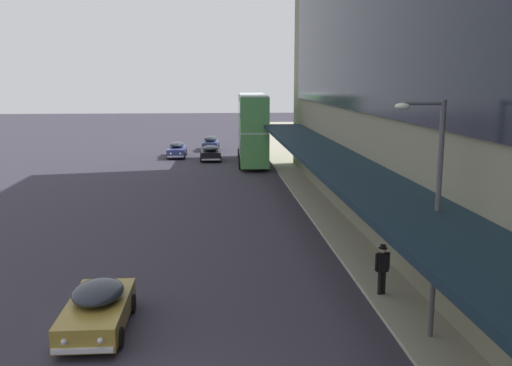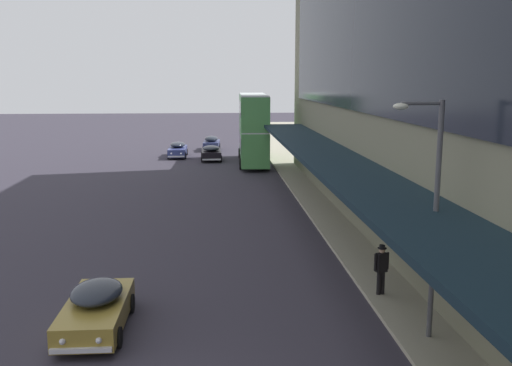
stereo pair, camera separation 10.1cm
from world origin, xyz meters
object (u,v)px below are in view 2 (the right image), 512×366
object	(u,v)px
street_lamp	(431,204)
sedan_second_mid	(96,307)
transit_bus_kerbside_front	(253,127)
pedestrian_at_kerb	(381,267)
sedan_lead_mid	(211,153)
sedan_trailing_near	(212,143)
sedan_lead_near	(178,150)

from	to	relation	value
street_lamp	sedan_second_mid	bearing A→B (deg)	170.82
transit_bus_kerbside_front	street_lamp	bearing A→B (deg)	-86.03
pedestrian_at_kerb	street_lamp	size ratio (longest dim) A/B	0.26
sedan_lead_mid	pedestrian_at_kerb	size ratio (longest dim) A/B	2.44
sedan_trailing_near	street_lamp	distance (m)	48.08
sedan_lead_mid	pedestrian_at_kerb	xyz separation A→B (m)	(6.19, -36.05, 0.45)
sedan_second_mid	sedan_trailing_near	distance (m)	46.02
transit_bus_kerbside_front	sedan_trailing_near	distance (m)	11.55
sedan_second_mid	sedan_lead_mid	bearing A→B (deg)	84.57
sedan_lead_mid	street_lamp	xyz separation A→B (m)	(6.50, -39.56, 3.57)
sedan_trailing_near	pedestrian_at_kerb	world-z (taller)	pedestrian_at_kerb
sedan_trailing_near	pedestrian_at_kerb	xyz separation A→B (m)	(6.17, -44.01, 0.40)
sedan_second_mid	street_lamp	world-z (taller)	street_lamp
pedestrian_at_kerb	sedan_lead_mid	bearing A→B (deg)	99.75
sedan_lead_near	street_lamp	bearing A→B (deg)	-76.80
transit_bus_kerbside_front	sedan_trailing_near	size ratio (longest dim) A/B	2.57
transit_bus_kerbside_front	sedan_trailing_near	xyz separation A→B (m)	(-3.90, 10.53, -2.69)
sedan_lead_mid	sedan_lead_near	bearing A→B (deg)	141.93
sedan_trailing_near	sedan_lead_near	world-z (taller)	sedan_trailing_near
sedan_second_mid	sedan_lead_near	xyz separation A→B (m)	(0.20, 40.59, 0.02)
sedan_lead_near	pedestrian_at_kerb	distance (m)	39.89
sedan_lead_mid	sedan_lead_near	world-z (taller)	sedan_lead_near
sedan_lead_near	pedestrian_at_kerb	size ratio (longest dim) A/B	2.64
sedan_lead_mid	sedan_lead_near	size ratio (longest dim) A/B	0.92
sedan_lead_near	street_lamp	distance (m)	43.52
sedan_lead_mid	transit_bus_kerbside_front	bearing A→B (deg)	-33.26
sedan_lead_mid	street_lamp	distance (m)	40.25
pedestrian_at_kerb	sedan_lead_near	bearing A→B (deg)	103.92
sedan_trailing_near	sedan_lead_near	distance (m)	6.30
sedan_lead_near	street_lamp	xyz separation A→B (m)	(9.90, -42.22, 3.55)
sedan_second_mid	transit_bus_kerbside_front	bearing A→B (deg)	77.96
sedan_trailing_near	street_lamp	size ratio (longest dim) A/B	0.61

